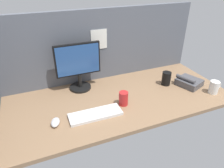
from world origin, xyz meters
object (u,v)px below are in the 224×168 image
(keyboard, at_px, (96,114))
(mug_red_plastic, at_px, (123,98))
(mug_black_travel, at_px, (166,78))
(mouse, at_px, (55,122))
(desk_phone, at_px, (189,82))
(monitor, at_px, (78,65))
(mug_ceramic_white, at_px, (214,87))

(keyboard, relative_size, mug_red_plastic, 3.46)
(mug_red_plastic, bearing_deg, mug_black_travel, 15.97)
(keyboard, height_order, mug_black_travel, mug_black_travel)
(mouse, xyz_separation_m, desk_phone, (1.16, 0.09, 0.01))
(mug_black_travel, height_order, desk_phone, mug_black_travel)
(monitor, height_order, mug_black_travel, monitor)
(mug_ceramic_white, distance_m, desk_phone, 0.21)
(mug_black_travel, distance_m, desk_phone, 0.20)
(mouse, bearing_deg, keyboard, 14.11)
(mug_ceramic_white, bearing_deg, keyboard, 175.39)
(monitor, relative_size, desk_phone, 1.66)
(monitor, distance_m, desk_phone, 0.96)
(keyboard, height_order, desk_phone, desk_phone)
(keyboard, bearing_deg, mug_red_plastic, 12.46)
(mouse, relative_size, mug_ceramic_white, 0.86)
(mug_black_travel, xyz_separation_m, mug_ceramic_white, (0.28, -0.26, -0.01))
(mouse, xyz_separation_m, mug_black_travel, (0.98, 0.17, 0.04))
(keyboard, distance_m, mug_ceramic_white, 0.99)
(mouse, bearing_deg, monitor, 72.36)
(keyboard, xyz_separation_m, mug_black_travel, (0.71, 0.18, 0.05))
(mug_black_travel, xyz_separation_m, desk_phone, (0.18, -0.09, -0.03))
(mouse, height_order, desk_phone, desk_phone)
(monitor, relative_size, mug_red_plastic, 3.68)
(mug_black_travel, height_order, mug_red_plastic, mug_black_travel)
(desk_phone, bearing_deg, mug_ceramic_white, -59.89)
(monitor, bearing_deg, mug_red_plastic, -56.66)
(mouse, relative_size, desk_phone, 0.41)
(mug_black_travel, relative_size, mug_ceramic_white, 1.07)
(monitor, height_order, mug_red_plastic, monitor)
(keyboard, bearing_deg, mug_black_travel, 15.46)
(keyboard, xyz_separation_m, mug_red_plastic, (0.24, 0.05, 0.04))
(keyboard, bearing_deg, monitor, 91.24)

